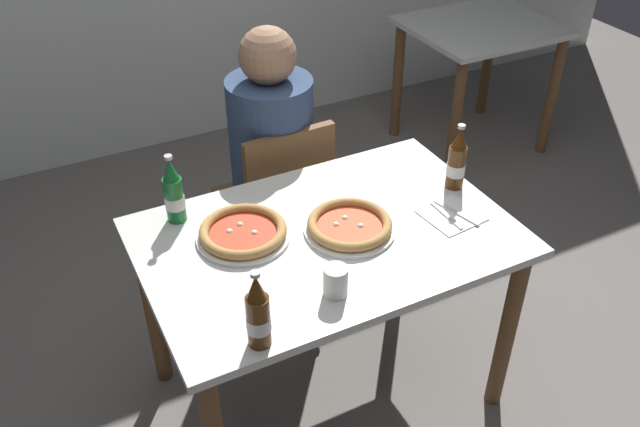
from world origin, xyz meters
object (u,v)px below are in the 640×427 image
object	(u,v)px
chair_behind_table	(280,199)
diner_seated	(273,173)
beer_bottle_center	(258,314)
napkin_with_cutlery	(451,215)
pizza_marinara_far	(243,232)
beer_bottle_left	(174,193)
beer_bottle_right	(457,161)
pizza_margherita_near	(350,226)
paper_cup	(336,281)
dining_table_background	(478,51)
dining_table_main	(327,261)

from	to	relation	value
chair_behind_table	diner_seated	xyz separation A→B (m)	(-0.00, 0.05, 0.10)
beer_bottle_center	napkin_with_cutlery	distance (m)	0.84
pizza_marinara_far	beer_bottle_left	world-z (taller)	beer_bottle_left
beer_bottle_center	beer_bottle_right	world-z (taller)	same
pizza_margherita_near	pizza_marinara_far	world-z (taller)	same
beer_bottle_left	beer_bottle_right	bearing A→B (deg)	-15.20
beer_bottle_left	napkin_with_cutlery	distance (m)	0.92
beer_bottle_right	paper_cup	bearing A→B (deg)	-154.58
beer_bottle_left	paper_cup	distance (m)	0.64
pizza_margherita_near	paper_cup	size ratio (longest dim) A/B	3.16
pizza_margherita_near	beer_bottle_center	size ratio (longest dim) A/B	1.21
dining_table_background	beer_bottle_right	bearing A→B (deg)	-131.60
dining_table_background	napkin_with_cutlery	bearing A→B (deg)	-131.30
beer_bottle_left	paper_cup	bearing A→B (deg)	-62.06
chair_behind_table	diner_seated	distance (m)	0.11
pizza_margherita_near	paper_cup	world-z (taller)	paper_cup
dining_table_main	napkin_with_cutlery	bearing A→B (deg)	-13.30
beer_bottle_left	napkin_with_cutlery	bearing A→B (deg)	-25.74
dining_table_background	chair_behind_table	bearing A→B (deg)	-155.96
beer_bottle_right	chair_behind_table	bearing A→B (deg)	127.76
beer_bottle_left	dining_table_background	bearing A→B (deg)	25.99
beer_bottle_center	dining_table_background	bearing A→B (deg)	38.98
diner_seated	beer_bottle_right	world-z (taller)	diner_seated
dining_table_main	beer_bottle_left	bearing A→B (deg)	143.66
pizza_margherita_near	beer_bottle_center	bearing A→B (deg)	-144.50
beer_bottle_left	napkin_with_cutlery	xyz separation A→B (m)	(0.83, -0.40, -0.10)
beer_bottle_center	chair_behind_table	bearing A→B (deg)	63.41
dining_table_background	beer_bottle_center	world-z (taller)	beer_bottle_center
beer_bottle_left	beer_bottle_right	world-z (taller)	same
dining_table_background	pizza_marinara_far	bearing A→B (deg)	-147.79
pizza_margherita_near	beer_bottle_center	distance (m)	0.56
dining_table_background	diner_seated	bearing A→B (deg)	-157.56
beer_bottle_left	beer_bottle_right	size ratio (longest dim) A/B	1.00
dining_table_main	beer_bottle_center	distance (m)	0.55
beer_bottle_center	napkin_with_cutlery	size ratio (longest dim) A/B	1.24
dining_table_main	chair_behind_table	size ratio (longest dim) A/B	1.41
beer_bottle_center	beer_bottle_right	distance (m)	0.99
pizza_marinara_far	chair_behind_table	bearing A→B (deg)	55.63
dining_table_main	paper_cup	xyz separation A→B (m)	(-0.11, -0.26, 0.16)
pizza_margherita_near	beer_bottle_center	world-z (taller)	beer_bottle_center
napkin_with_cutlery	beer_bottle_center	bearing A→B (deg)	-163.22
pizza_marinara_far	beer_bottle_left	distance (m)	0.26
beer_bottle_right	napkin_with_cutlery	size ratio (longest dim) A/B	1.24
dining_table_background	pizza_margherita_near	xyz separation A→B (m)	(-1.58, -1.32, 0.18)
dining_table_background	napkin_with_cutlery	size ratio (longest dim) A/B	4.03
diner_seated	napkin_with_cutlery	xyz separation A→B (m)	(0.33, -0.76, 0.17)
pizza_margherita_near	paper_cup	distance (m)	0.31
dining_table_main	pizza_margherita_near	xyz separation A→B (m)	(0.07, -0.02, 0.14)
pizza_margherita_near	chair_behind_table	bearing A→B (deg)	87.94
diner_seated	beer_bottle_left	bearing A→B (deg)	-144.26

